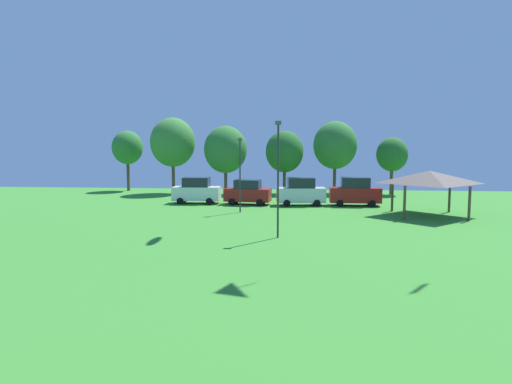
% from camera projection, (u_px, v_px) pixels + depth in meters
% --- Properties ---
extents(parked_car_leftmost, '(4.55, 2.09, 2.52)m').
position_uv_depth(parked_car_leftmost, '(197.00, 191.00, 43.91)').
color(parked_car_leftmost, silver).
rests_on(parked_car_leftmost, ground).
extents(parked_car_second_from_left, '(4.48, 2.32, 2.35)m').
position_uv_depth(parked_car_second_from_left, '(248.00, 192.00, 43.09)').
color(parked_car_second_from_left, maroon).
rests_on(parked_car_second_from_left, ground).
extents(parked_car_third_from_left, '(4.64, 2.34, 2.60)m').
position_uv_depth(parked_car_third_from_left, '(301.00, 192.00, 42.39)').
color(parked_car_third_from_left, silver).
rests_on(parked_car_third_from_left, ground).
extents(parked_car_rightmost_in_row, '(4.67, 1.97, 2.63)m').
position_uv_depth(parked_car_rightmost_in_row, '(355.00, 192.00, 42.23)').
color(parked_car_rightmost_in_row, maroon).
rests_on(parked_car_rightmost_in_row, ground).
extents(park_pavilion, '(6.07, 5.83, 3.60)m').
position_uv_depth(park_pavilion, '(429.00, 177.00, 36.01)').
color(park_pavilion, brown).
rests_on(park_pavilion, ground).
extents(light_post_0, '(0.36, 0.20, 6.19)m').
position_uv_depth(light_post_0, '(240.00, 171.00, 37.86)').
color(light_post_0, '#2D2D33').
rests_on(light_post_0, ground).
extents(light_post_1, '(0.36, 0.20, 7.05)m').
position_uv_depth(light_post_1, '(278.00, 173.00, 27.36)').
color(light_post_1, '#2D2D33').
rests_on(light_post_1, ground).
extents(treeline_tree_0, '(3.72, 3.72, 7.35)m').
position_uv_depth(treeline_tree_0, '(127.00, 148.00, 55.76)').
color(treeline_tree_0, brown).
rests_on(treeline_tree_0, ground).
extents(treeline_tree_1, '(5.14, 5.14, 8.75)m').
position_uv_depth(treeline_tree_1, '(173.00, 142.00, 52.53)').
color(treeline_tree_1, brown).
rests_on(treeline_tree_1, ground).
extents(treeline_tree_2, '(4.86, 4.86, 7.77)m').
position_uv_depth(treeline_tree_2, '(226.00, 150.00, 51.66)').
color(treeline_tree_2, brown).
rests_on(treeline_tree_2, ground).
extents(treeline_tree_3, '(4.34, 4.34, 7.24)m').
position_uv_depth(treeline_tree_3, '(285.00, 152.00, 52.32)').
color(treeline_tree_3, brown).
rests_on(treeline_tree_3, ground).
extents(treeline_tree_4, '(5.02, 5.02, 8.36)m').
position_uv_depth(treeline_tree_4, '(335.00, 145.00, 52.74)').
color(treeline_tree_4, brown).
rests_on(treeline_tree_4, ground).
extents(treeline_tree_5, '(3.50, 3.50, 6.48)m').
position_uv_depth(treeline_tree_5, '(392.00, 155.00, 51.50)').
color(treeline_tree_5, brown).
rests_on(treeline_tree_5, ground).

